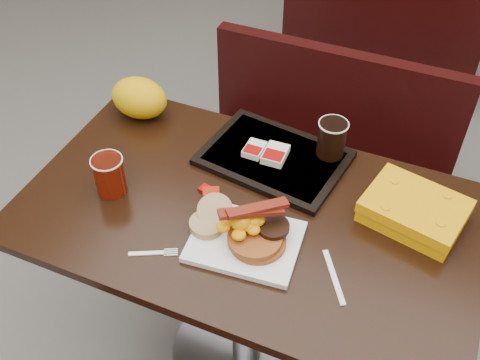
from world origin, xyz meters
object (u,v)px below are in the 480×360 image
at_px(tray, 274,158).
at_px(table_near, 248,294).
at_px(bench_near_n, 317,158).
at_px(coffee_cup_far, 332,139).
at_px(fork, 146,253).
at_px(pancake_stack, 258,239).
at_px(clamshell, 414,211).
at_px(platter, 245,242).
at_px(hashbrown_sleeve_right, 275,154).
at_px(knife, 334,277).
at_px(bench_far_s, 387,19).
at_px(paper_bag, 139,98).
at_px(hashbrown_sleeve_left, 254,149).
at_px(coffee_cup_near, 110,175).

bearing_deg(tray, table_near, -78.71).
xyz_separation_m(bench_near_n, coffee_cup_far, (0.13, -0.42, 0.46)).
bearing_deg(bench_near_n, fork, -100.73).
distance_m(table_near, pancake_stack, 0.42).
relative_size(fork, clamshell, 0.49).
height_order(platter, hashbrown_sleeve_right, hashbrown_sleeve_right).
bearing_deg(knife, hashbrown_sleeve_right, -171.98).
xyz_separation_m(bench_far_s, platter, (0.03, -2.01, 0.40)).
bearing_deg(hashbrown_sleeve_right, pancake_stack, -78.68).
bearing_deg(fork, table_near, 26.16).
xyz_separation_m(pancake_stack, paper_bag, (-0.54, 0.35, 0.03)).
xyz_separation_m(pancake_stack, fork, (-0.24, -0.13, -0.03)).
bearing_deg(knife, platter, -124.80).
xyz_separation_m(fork, hashbrown_sleeve_left, (0.11, 0.43, 0.03)).
height_order(hashbrown_sleeve_left, hashbrown_sleeve_right, hashbrown_sleeve_right).
xyz_separation_m(knife, hashbrown_sleeve_left, (-0.33, 0.32, 0.03)).
height_order(bench_near_n, coffee_cup_near, coffee_cup_near).
xyz_separation_m(bench_near_n, bench_far_s, (0.00, 1.20, 0.00)).
bearing_deg(hashbrown_sleeve_left, paper_bag, 174.10).
bearing_deg(bench_far_s, platter, -89.06).
bearing_deg(platter, paper_bag, 139.32).
height_order(platter, coffee_cup_near, coffee_cup_near).
height_order(hashbrown_sleeve_left, coffee_cup_far, coffee_cup_far).
height_order(bench_near_n, paper_bag, paper_bag).
xyz_separation_m(table_near, clamshell, (0.40, 0.14, 0.41)).
distance_m(pancake_stack, fork, 0.27).
xyz_separation_m(platter, hashbrown_sleeve_right, (-0.04, 0.31, 0.02)).
bearing_deg(pancake_stack, bench_near_n, 94.66).
distance_m(tray, coffee_cup_far, 0.17).
bearing_deg(platter, table_near, 101.78).
bearing_deg(coffee_cup_near, hashbrown_sleeve_right, 37.68).
distance_m(bench_near_n, hashbrown_sleeve_left, 0.65).
bearing_deg(clamshell, hashbrown_sleeve_right, -177.01).
bearing_deg(clamshell, knife, -104.82).
bearing_deg(knife, fork, -107.53).
relative_size(hashbrown_sleeve_left, paper_bag, 0.40).
relative_size(pancake_stack, coffee_cup_near, 1.25).
bearing_deg(platter, clamshell, 28.51).
relative_size(knife, tray, 0.41).
height_order(pancake_stack, coffee_cup_far, coffee_cup_far).
bearing_deg(hashbrown_sleeve_right, bench_far_s, 88.06).
height_order(knife, tray, tray).
height_order(coffee_cup_near, fork, coffee_cup_near).
bearing_deg(pancake_stack, coffee_cup_far, 80.44).
xyz_separation_m(coffee_cup_near, hashbrown_sleeve_left, (0.30, 0.28, -0.03)).
xyz_separation_m(pancake_stack, coffee_cup_far, (0.07, 0.39, 0.04)).
distance_m(bench_far_s, tray, 1.74).
height_order(knife, clamshell, clamshell).
bearing_deg(bench_far_s, fork, -94.73).
xyz_separation_m(hashbrown_sleeve_right, paper_bag, (-0.46, 0.04, 0.03)).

